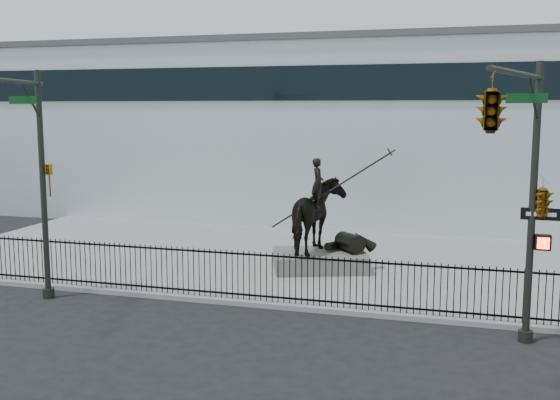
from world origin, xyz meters
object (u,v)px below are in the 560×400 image
(statue_plinth, at_px, (320,261))
(traffic_signal_right, at_px, (519,157))
(traffic_signal_left, at_px, (32,172))
(equestrian_statue, at_px, (322,217))

(statue_plinth, height_order, traffic_signal_right, traffic_signal_right)
(traffic_signal_left, distance_m, traffic_signal_right, 13.31)
(traffic_signal_right, bearing_deg, traffic_signal_left, 174.04)
(statue_plinth, xyz_separation_m, equestrian_statue, (0.06, 0.02, 1.59))
(equestrian_statue, distance_m, traffic_signal_right, 10.03)
(statue_plinth, xyz_separation_m, traffic_signal_left, (-7.22, -6.18, 3.57))
(equestrian_statue, relative_size, traffic_signal_right, 0.57)
(statue_plinth, relative_size, equestrian_statue, 0.82)
(traffic_signal_left, xyz_separation_m, traffic_signal_right, (13.22, -1.38, 0.82))
(traffic_signal_left, height_order, traffic_signal_right, same)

